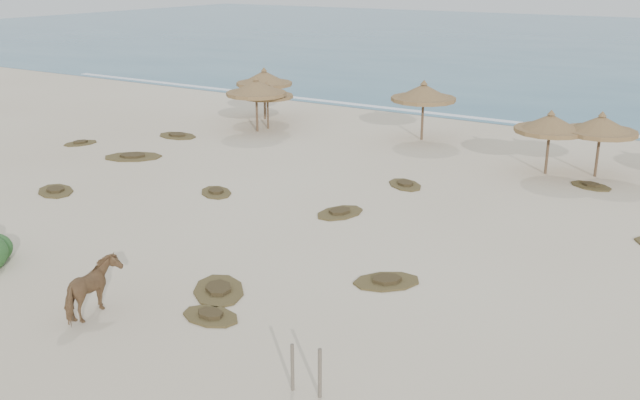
# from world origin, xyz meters

# --- Properties ---
(ground) EXTENTS (160.00, 160.00, 0.00)m
(ground) POSITION_xyz_m (0.00, 0.00, 0.00)
(ground) COLOR beige
(ground) RESTS_ON ground
(ocean) EXTENTS (200.00, 100.00, 0.01)m
(ocean) POSITION_xyz_m (0.00, 75.00, 0.00)
(ocean) COLOR #285A78
(ocean) RESTS_ON ground
(foam_line) EXTENTS (70.00, 0.60, 0.01)m
(foam_line) POSITION_xyz_m (0.00, 26.00, 0.00)
(foam_line) COLOR white
(foam_line) RESTS_ON ground
(palapa_0) EXTENTS (3.31, 3.31, 3.10)m
(palapa_0) POSITION_xyz_m (-10.79, 19.10, 2.40)
(palapa_0) COLOR brown
(palapa_0) RESTS_ON ground
(palapa_1) EXTENTS (3.57, 3.57, 2.70)m
(palapa_1) POSITION_xyz_m (-9.03, 17.00, 2.09)
(palapa_1) COLOR brown
(palapa_1) RESTS_ON ground
(palapa_2) EXTENTS (3.55, 3.55, 3.10)m
(palapa_2) POSITION_xyz_m (-9.13, 16.11, 2.40)
(palapa_2) COLOR brown
(palapa_2) RESTS_ON ground
(palapa_3) EXTENTS (4.01, 4.01, 3.17)m
(palapa_3) POSITION_xyz_m (-0.56, 19.16, 2.46)
(palapa_3) COLOR brown
(palapa_3) RESTS_ON ground
(palapa_4) EXTENTS (3.72, 3.72, 2.90)m
(palapa_4) POSITION_xyz_m (8.77, 16.83, 2.25)
(palapa_4) COLOR brown
(palapa_4) RESTS_ON ground
(palapa_5) EXTENTS (3.08, 3.08, 2.87)m
(palapa_5) POSITION_xyz_m (6.81, 16.11, 2.23)
(palapa_5) COLOR brown
(palapa_5) RESTS_ON ground
(horse) EXTENTS (1.20, 1.93, 1.51)m
(horse) POSITION_xyz_m (0.44, -3.80, 0.76)
(horse) COLOR olive
(horse) RESTS_ON ground
(fence_post_near) EXTENTS (0.10, 0.10, 1.16)m
(fence_post_near) POSITION_xyz_m (7.47, -3.83, 0.58)
(fence_post_near) COLOR #706454
(fence_post_near) RESTS_ON ground
(fence_post_far) EXTENTS (0.09, 0.09, 1.12)m
(fence_post_far) POSITION_xyz_m (6.82, -3.92, 0.56)
(fence_post_far) COLOR #706454
(fence_post_far) RESTS_ON ground
(scrub_0) EXTENTS (2.48, 2.18, 0.16)m
(scrub_0) POSITION_xyz_m (-9.41, 2.77, 0.05)
(scrub_0) COLOR brown
(scrub_0) RESTS_ON ground
(scrub_1) EXTENTS (3.33, 3.04, 0.16)m
(scrub_1) POSITION_xyz_m (-10.81, 8.38, 0.05)
(scrub_1) COLOR brown
(scrub_1) RESTS_ON ground
(scrub_2) EXTENTS (2.16, 2.04, 0.16)m
(scrub_2) POSITION_xyz_m (-3.73, 6.11, 0.05)
(scrub_2) COLOR brown
(scrub_2) RESTS_ON ground
(scrub_3) EXTENTS (1.80, 2.32, 0.16)m
(scrub_3) POSITION_xyz_m (1.80, 6.62, 0.05)
(scrub_3) COLOR brown
(scrub_3) RESTS_ON ground
(scrub_4) EXTENTS (2.35, 2.35, 0.16)m
(scrub_4) POSITION_xyz_m (6.04, 2.11, 0.05)
(scrub_4) COLOR brown
(scrub_4) RESTS_ON ground
(scrub_6) EXTENTS (2.43, 1.65, 0.16)m
(scrub_6) POSITION_xyz_m (-12.07, 12.83, 0.05)
(scrub_6) COLOR brown
(scrub_6) RESTS_ON ground
(scrub_7) EXTENTS (2.24, 2.18, 0.16)m
(scrub_7) POSITION_xyz_m (2.31, 11.14, 0.05)
(scrub_7) COLOR brown
(scrub_7) RESTS_ON ground
(scrub_8) EXTENTS (1.62, 2.00, 0.16)m
(scrub_8) POSITION_xyz_m (-15.16, 8.90, 0.05)
(scrub_8) COLOR brown
(scrub_8) RESTS_ON ground
(scrub_9) EXTENTS (2.55, 2.59, 0.16)m
(scrub_9) POSITION_xyz_m (2.28, -0.96, 0.05)
(scrub_9) COLOR brown
(scrub_9) RESTS_ON ground
(scrub_10) EXTENTS (2.05, 1.66, 0.16)m
(scrub_10) POSITION_xyz_m (8.98, 15.11, 0.05)
(scrub_10) COLOR brown
(scrub_10) RESTS_ON ground
(scrub_12) EXTENTS (1.68, 1.10, 0.16)m
(scrub_12) POSITION_xyz_m (3.11, -2.28, 0.05)
(scrub_12) COLOR brown
(scrub_12) RESTS_ON ground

